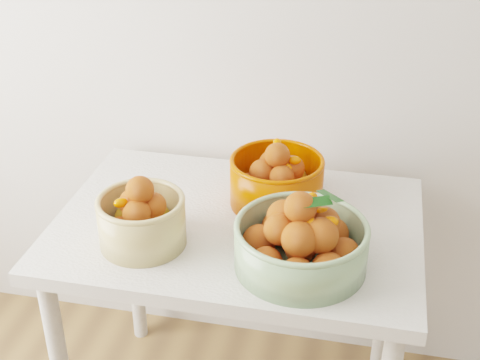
# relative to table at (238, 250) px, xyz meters

# --- Properties ---
(table) EXTENTS (1.00, 0.70, 0.75)m
(table) POSITION_rel_table_xyz_m (0.00, 0.00, 0.00)
(table) COLOR silver
(table) RESTS_ON ground
(bowl_cream) EXTENTS (0.26, 0.26, 0.20)m
(bowl_cream) POSITION_rel_table_xyz_m (-0.22, -0.15, 0.17)
(bowl_cream) COLOR tan
(bowl_cream) RESTS_ON table
(bowl_green) EXTENTS (0.43, 0.43, 0.21)m
(bowl_green) POSITION_rel_table_xyz_m (0.20, -0.16, 0.17)
(bowl_green) COLOR #83A577
(bowl_green) RESTS_ON table
(bowl_orange) EXTENTS (0.33, 0.33, 0.19)m
(bowl_orange) POSITION_rel_table_xyz_m (0.09, 0.12, 0.17)
(bowl_orange) COLOR #C93A00
(bowl_orange) RESTS_ON table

